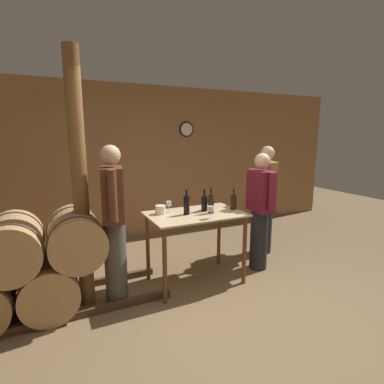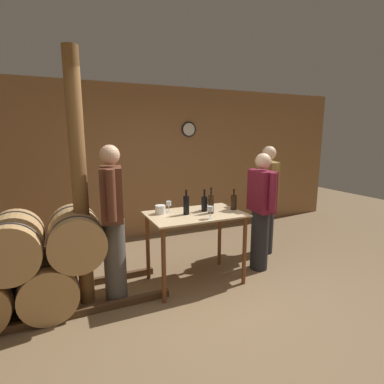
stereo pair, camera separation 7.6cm
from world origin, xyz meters
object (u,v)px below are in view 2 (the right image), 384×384
Objects in this scene: wooden_post at (79,183)px; wine_bottle_left at (204,203)px; wine_bottle_far_right at (234,202)px; person_visitor_bearded at (113,221)px; wine_glass_near_center at (210,209)px; wine_glass_near_left at (169,204)px; wine_bottle_center at (211,205)px; wine_bottle_far_left at (186,205)px; person_host at (261,210)px; person_visitor_with_scarf at (267,198)px; wine_bottle_right at (211,201)px; ice_bucket at (160,210)px.

wooden_post reaches higher than wine_bottle_left.
wine_bottle_far_right is 1.53m from person_visitor_bearded.
person_visitor_bearded is at bearing 167.56° from wine_glass_near_center.
wine_glass_near_left is at bearing 163.41° from wine_bottle_left.
wine_bottle_left is 0.13m from wine_bottle_center.
wine_glass_near_left is (1.02, 0.11, -0.35)m from wooden_post.
wine_glass_near_center is at bearing -57.16° from wine_bottle_far_left.
wooden_post is 1.23m from wine_bottle_far_left.
wine_bottle_far_right is (0.38, -0.08, 0.00)m from wine_bottle_left.
wine_bottle_center is 1.91× the size of wine_glass_near_center.
wine_bottle_left reaches higher than wine_glass_near_left.
wine_bottle_far_left is 0.28m from wine_bottle_left.
wine_bottle_left is (0.27, 0.05, -0.02)m from wine_bottle_far_left.
wooden_post is 2.33m from person_host.
person_visitor_with_scarf is at bearing 15.03° from wine_bottle_far_left.
wine_bottle_center is at bearing -1.39° from person_visitor_bearded.
wine_bottle_center is 0.21m from wine_bottle_right.
wine_bottle_center is at bearing -21.87° from ice_bucket.
wine_bottle_center is at bearing 59.98° from wine_glass_near_center.
person_visitor_with_scarf reaches higher than wine_bottle_center.
wine_bottle_right reaches higher than wine_glass_near_center.
wooden_post is 9.67× the size of wine_bottle_left.
ice_bucket is at bearing 5.38° from wooden_post.
wine_bottle_far_left is at bearing 178.38° from person_host.
person_visitor_with_scarf is 0.96× the size of person_visitor_bearded.
person_host is at bearing 15.29° from wine_glass_near_center.
person_host reaches higher than wine_bottle_far_left.
wine_glass_near_center is 0.64m from ice_bucket.
wine_bottle_left is 1.16m from person_visitor_bearded.
person_visitor_bearded is at bearing 178.61° from wine_bottle_center.
ice_bucket is at bearing 158.13° from wine_bottle_center.
wine_bottle_right is at bearing 61.74° from wine_bottle_center.
wine_bottle_left reaches higher than wine_bottle_center.
person_visitor_bearded is (-1.15, -0.09, -0.07)m from wine_bottle_left.
wine_bottle_center reaches higher than wine_bottle_far_right.
wine_bottle_far_right is at bearing 0.47° from person_visitor_bearded.
wine_bottle_left reaches higher than wine_bottle_far_right.
person_host reaches higher than wine_glass_near_center.
wooden_post is 1.45m from wine_glass_near_center.
wine_bottle_far_right is at bearing -11.59° from ice_bucket.
wine_glass_near_left is 0.76m from person_visitor_bearded.
wine_glass_near_center is at bearing -105.36° from wine_bottle_left.
wooden_post reaches higher than wine_bottle_center.
wine_bottle_right is 0.72m from person_host.
wine_glass_near_center is at bearing -119.20° from wine_bottle_right.
wooden_post reaches higher than ice_bucket.
wine_bottle_far_left is 0.24m from wine_glass_near_left.
person_visitor_bearded reaches higher than wine_glass_near_center.
wine_glass_near_left is 0.57m from wine_glass_near_center.
wine_glass_near_left is (-0.43, 0.13, 0.01)m from wine_bottle_left.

